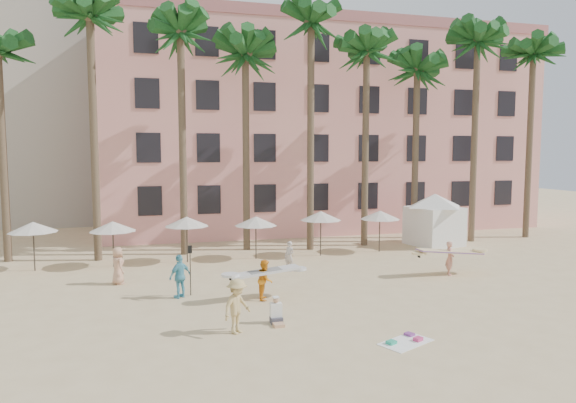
{
  "coord_description": "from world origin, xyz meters",
  "views": [
    {
      "loc": [
        -6.97,
        -16.9,
        6.25
      ],
      "look_at": [
        -0.79,
        6.0,
        4.0
      ],
      "focal_mm": 32.0,
      "sensor_mm": 36.0,
      "label": 1
    }
  ],
  "objects_px": {
    "carrier_yellow": "(450,256)",
    "pink_hotel": "(314,133)",
    "cabana": "(434,215)",
    "carrier_white": "(265,278)"
  },
  "relations": [
    {
      "from": "cabana",
      "to": "carrier_white",
      "type": "distance_m",
      "value": 17.04
    },
    {
      "from": "pink_hotel",
      "to": "carrier_yellow",
      "type": "relative_size",
      "value": 9.96
    },
    {
      "from": "cabana",
      "to": "carrier_yellow",
      "type": "distance_m",
      "value": 8.85
    },
    {
      "from": "carrier_yellow",
      "to": "cabana",
      "type": "bearing_deg",
      "value": 64.17
    },
    {
      "from": "carrier_yellow",
      "to": "pink_hotel",
      "type": "bearing_deg",
      "value": 92.25
    },
    {
      "from": "cabana",
      "to": "pink_hotel",
      "type": "bearing_deg",
      "value": 110.77
    },
    {
      "from": "pink_hotel",
      "to": "cabana",
      "type": "bearing_deg",
      "value": -69.23
    },
    {
      "from": "pink_hotel",
      "to": "carrier_white",
      "type": "xyz_separation_m",
      "value": [
        -9.32,
        -21.9,
        -7.08
      ]
    },
    {
      "from": "carrier_yellow",
      "to": "carrier_white",
      "type": "xyz_separation_m",
      "value": [
        -10.11,
        -1.83,
        -0.07
      ]
    },
    {
      "from": "pink_hotel",
      "to": "carrier_yellow",
      "type": "xyz_separation_m",
      "value": [
        0.79,
        -20.08,
        -7.0
      ]
    }
  ]
}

